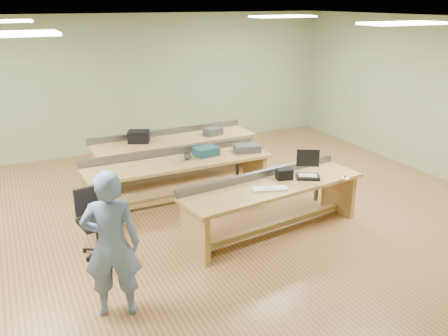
{
  "coord_description": "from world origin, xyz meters",
  "views": [
    {
      "loc": [
        -2.49,
        -6.4,
        3.27
      ],
      "look_at": [
        0.28,
        -0.6,
        0.98
      ],
      "focal_mm": 38.0,
      "sensor_mm": 36.0,
      "label": 1
    }
  ],
  "objects_px": {
    "task_chair": "(97,230)",
    "drinks_can": "(180,159)",
    "parts_bin_teal": "(206,151)",
    "workbench_front": "(272,196)",
    "workbench_mid": "(178,171)",
    "person": "(111,245)",
    "parts_bin_grey": "(247,148)",
    "workbench_back": "(174,148)",
    "laptop_base": "(308,177)",
    "mug": "(187,156)",
    "camera_bag": "(284,174)"
  },
  "relations": [
    {
      "from": "workbench_mid",
      "to": "person",
      "type": "relative_size",
      "value": 1.88
    },
    {
      "from": "person",
      "to": "camera_bag",
      "type": "height_order",
      "value": "person"
    },
    {
      "from": "drinks_can",
      "to": "person",
      "type": "bearing_deg",
      "value": -124.5
    },
    {
      "from": "task_chair",
      "to": "drinks_can",
      "type": "distance_m",
      "value": 1.94
    },
    {
      "from": "person",
      "to": "drinks_can",
      "type": "bearing_deg",
      "value": -106.3
    },
    {
      "from": "parts_bin_teal",
      "to": "mug",
      "type": "distance_m",
      "value": 0.39
    },
    {
      "from": "task_chair",
      "to": "parts_bin_grey",
      "type": "height_order",
      "value": "task_chair"
    },
    {
      "from": "workbench_mid",
      "to": "drinks_can",
      "type": "distance_m",
      "value": 0.28
    },
    {
      "from": "task_chair",
      "to": "laptop_base",
      "type": "bearing_deg",
      "value": -18.36
    },
    {
      "from": "workbench_mid",
      "to": "workbench_back",
      "type": "xyz_separation_m",
      "value": [
        0.39,
        1.25,
        0.0
      ]
    },
    {
      "from": "workbench_front",
      "to": "parts_bin_teal",
      "type": "xyz_separation_m",
      "value": [
        -0.33,
        1.66,
        0.26
      ]
    },
    {
      "from": "parts_bin_teal",
      "to": "parts_bin_grey",
      "type": "relative_size",
      "value": 0.88
    },
    {
      "from": "task_chair",
      "to": "parts_bin_grey",
      "type": "xyz_separation_m",
      "value": [
        2.87,
        1.09,
        0.48
      ]
    },
    {
      "from": "workbench_back",
      "to": "laptop_base",
      "type": "xyz_separation_m",
      "value": [
        1.09,
        -2.86,
        0.21
      ]
    },
    {
      "from": "task_chair",
      "to": "parts_bin_teal",
      "type": "xyz_separation_m",
      "value": [
        2.14,
        1.2,
        0.48
      ]
    },
    {
      "from": "laptop_base",
      "to": "task_chair",
      "type": "relative_size",
      "value": 0.37
    },
    {
      "from": "workbench_front",
      "to": "task_chair",
      "type": "xyz_separation_m",
      "value": [
        -2.47,
        0.46,
        -0.22
      ]
    },
    {
      "from": "workbench_front",
      "to": "task_chair",
      "type": "height_order",
      "value": "task_chair"
    },
    {
      "from": "person",
      "to": "parts_bin_grey",
      "type": "xyz_separation_m",
      "value": [
        2.95,
        2.5,
        -0.02
      ]
    },
    {
      "from": "laptop_base",
      "to": "task_chair",
      "type": "distance_m",
      "value": 3.14
    },
    {
      "from": "camera_bag",
      "to": "task_chair",
      "type": "bearing_deg",
      "value": -174.32
    },
    {
      "from": "workbench_back",
      "to": "task_chair",
      "type": "bearing_deg",
      "value": -132.01
    },
    {
      "from": "workbench_front",
      "to": "drinks_can",
      "type": "height_order",
      "value": "drinks_can"
    },
    {
      "from": "workbench_front",
      "to": "drinks_can",
      "type": "bearing_deg",
      "value": 113.38
    },
    {
      "from": "workbench_back",
      "to": "workbench_front",
      "type": "bearing_deg",
      "value": -82.77
    },
    {
      "from": "workbench_front",
      "to": "task_chair",
      "type": "relative_size",
      "value": 3.21
    },
    {
      "from": "mug",
      "to": "parts_bin_grey",
      "type": "bearing_deg",
      "value": -1.77
    },
    {
      "from": "camera_bag",
      "to": "parts_bin_teal",
      "type": "relative_size",
      "value": 0.6
    },
    {
      "from": "camera_bag",
      "to": "parts_bin_grey",
      "type": "distance_m",
      "value": 1.45
    },
    {
      "from": "camera_bag",
      "to": "mug",
      "type": "bearing_deg",
      "value": 136.29
    },
    {
      "from": "laptop_base",
      "to": "parts_bin_grey",
      "type": "distance_m",
      "value": 1.56
    },
    {
      "from": "workbench_back",
      "to": "parts_bin_teal",
      "type": "bearing_deg",
      "value": -85.12
    },
    {
      "from": "workbench_mid",
      "to": "mug",
      "type": "height_order",
      "value": "workbench_mid"
    },
    {
      "from": "mug",
      "to": "parts_bin_teal",
      "type": "bearing_deg",
      "value": 12.69
    },
    {
      "from": "workbench_front",
      "to": "laptop_base",
      "type": "relative_size",
      "value": 8.62
    },
    {
      "from": "camera_bag",
      "to": "parts_bin_teal",
      "type": "xyz_separation_m",
      "value": [
        -0.59,
        1.56,
        -0.01
      ]
    },
    {
      "from": "parts_bin_teal",
      "to": "drinks_can",
      "type": "distance_m",
      "value": 0.58
    },
    {
      "from": "person",
      "to": "task_chair",
      "type": "bearing_deg",
      "value": -75.06
    },
    {
      "from": "workbench_mid",
      "to": "mug",
      "type": "relative_size",
      "value": 23.33
    },
    {
      "from": "workbench_front",
      "to": "person",
      "type": "xyz_separation_m",
      "value": [
        -2.55,
        -0.95,
        0.28
      ]
    },
    {
      "from": "workbench_front",
      "to": "parts_bin_grey",
      "type": "distance_m",
      "value": 1.61
    },
    {
      "from": "parts_bin_grey",
      "to": "drinks_can",
      "type": "xyz_separation_m",
      "value": [
        -1.28,
        -0.07,
        -0.0
      ]
    },
    {
      "from": "workbench_mid",
      "to": "parts_bin_teal",
      "type": "bearing_deg",
      "value": 4.32
    },
    {
      "from": "person",
      "to": "drinks_can",
      "type": "distance_m",
      "value": 2.95
    },
    {
      "from": "workbench_front",
      "to": "drinks_can",
      "type": "xyz_separation_m",
      "value": [
        -0.88,
        1.47,
        0.25
      ]
    },
    {
      "from": "workbench_mid",
      "to": "mug",
      "type": "xyz_separation_m",
      "value": [
        0.17,
        -0.03,
        0.24
      ]
    },
    {
      "from": "camera_bag",
      "to": "task_chair",
      "type": "distance_m",
      "value": 2.79
    },
    {
      "from": "laptop_base",
      "to": "task_chair",
      "type": "xyz_separation_m",
      "value": [
        -3.07,
        0.46,
        -0.43
      ]
    },
    {
      "from": "camera_bag",
      "to": "workbench_back",
      "type": "bearing_deg",
      "value": 118.26
    },
    {
      "from": "person",
      "to": "laptop_base",
      "type": "height_order",
      "value": "person"
    }
  ]
}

